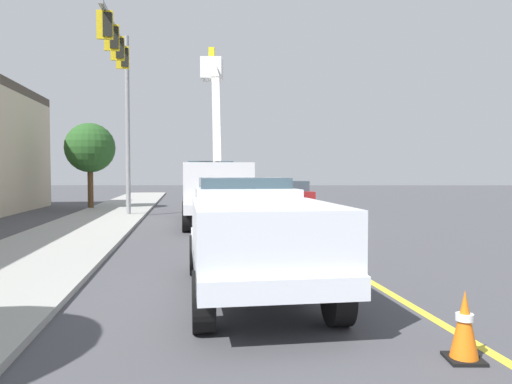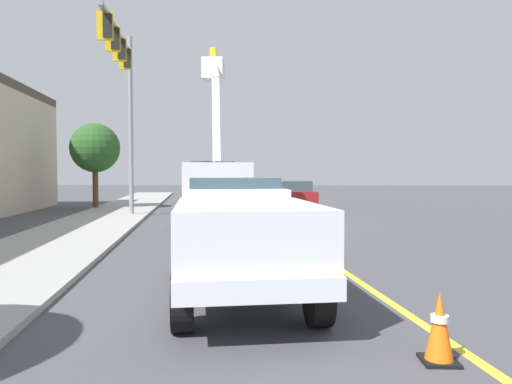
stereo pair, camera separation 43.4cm
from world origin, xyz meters
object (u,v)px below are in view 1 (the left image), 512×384
at_px(service_pickup_truck, 253,232).
at_px(passing_minivan, 288,193).
at_px(traffic_cone_leading, 464,326).
at_px(utility_bucket_truck, 213,185).
at_px(traffic_signal_mast, 121,78).
at_px(traffic_cone_mid_front, 249,207).

xyz_separation_m(service_pickup_truck, passing_minivan, (19.13, -1.70, -0.15)).
bearing_deg(traffic_cone_leading, utility_bucket_truck, 16.35).
relative_size(service_pickup_truck, traffic_signal_mast, 0.67).
relative_size(utility_bucket_truck, traffic_cone_leading, 10.37).
distance_m(passing_minivan, traffic_signal_mast, 11.36).
relative_size(utility_bucket_truck, traffic_signal_mast, 0.97).
relative_size(utility_bucket_truck, traffic_cone_mid_front, 11.28).
relative_size(traffic_cone_leading, traffic_cone_mid_front, 1.09).
height_order(service_pickup_truck, traffic_cone_leading, service_pickup_truck).
relative_size(traffic_cone_leading, traffic_signal_mast, 0.09).
distance_m(service_pickup_truck, traffic_signal_mast, 14.94).
height_order(utility_bucket_truck, service_pickup_truck, utility_bucket_truck).
distance_m(service_pickup_truck, traffic_cone_leading, 3.87).
xyz_separation_m(passing_minivan, traffic_signal_mast, (-6.46, 7.68, 5.32)).
xyz_separation_m(traffic_cone_leading, traffic_cone_mid_front, (19.61, 2.94, -0.03)).
xyz_separation_m(passing_minivan, traffic_cone_mid_front, (-2.41, 2.17, -0.60)).
bearing_deg(utility_bucket_truck, traffic_signal_mast, 80.90).
bearing_deg(traffic_cone_mid_front, traffic_cone_leading, -171.48).
bearing_deg(traffic_signal_mast, utility_bucket_truck, -99.10).
height_order(traffic_cone_mid_front, traffic_signal_mast, traffic_signal_mast).
bearing_deg(utility_bucket_truck, traffic_cone_leading, -163.65).
distance_m(utility_bucket_truck, traffic_signal_mast, 6.23).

